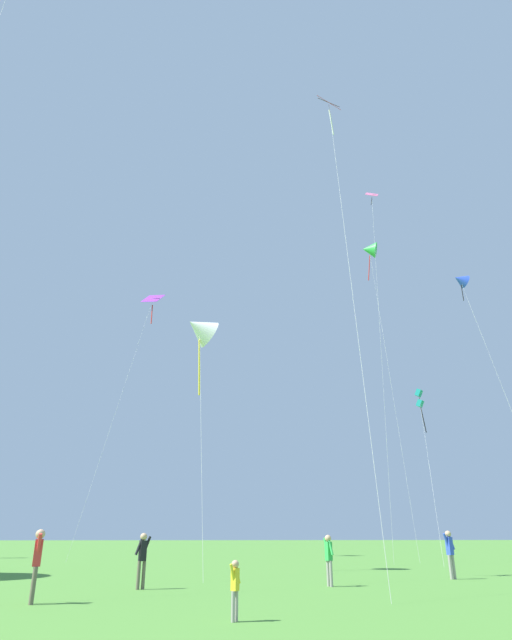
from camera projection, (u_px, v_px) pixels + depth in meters
The scene contains 13 objects.
kite_green_small at pixel (369, 250), 48.16m from camera, with size 1.86×6.63×26.25m.
kite_white_distant at pixel (200, 329), 29.56m from camera, with size 2.43×7.12×13.23m.
kite_pink_low at pixel (373, 223), 45.86m from camera, with size 3.20×5.22×30.14m.
kite_yellow_diamond at pixel (2, 9), 26.31m from camera, with size 2.72×7.52×29.80m.
kite_blue_delta at pixel (460, 280), 37.79m from camera, with size 1.83×4.96×18.94m.
kite_red_high at pixel (330, 117), 28.51m from camera, with size 2.02×8.03×24.26m.
kite_purple_streamer at pixel (151, 307), 49.02m from camera, with size 4.52×8.11×22.62m.
kite_teal_box at pixel (420, 400), 40.76m from camera, with size 3.14×7.74×12.03m.
person_child_small at pixel (235, 584), 11.01m from camera, with size 0.27×0.32×1.14m.
person_near_tree at pixel (450, 550), 21.57m from camera, with size 0.55×0.33×1.79m.
person_foreground_watcher at pixel (37, 558), 13.87m from camera, with size 0.25×0.57×1.76m.
person_far_back at pixel (142, 555), 17.57m from camera, with size 0.51×0.33×1.69m.
person_in_blue_jacket at pixel (329, 555), 18.50m from camera, with size 0.28×0.51×1.63m.
Camera 1 is at (0.76, -4.77, 1.62)m, focal length 30.16 mm.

